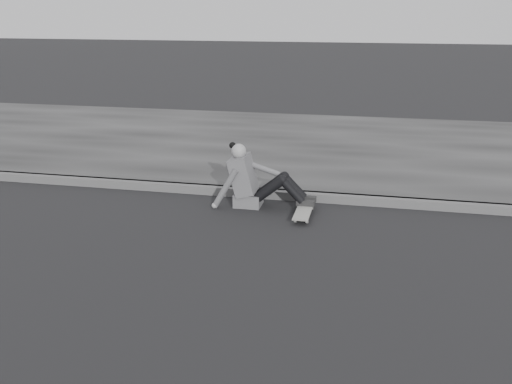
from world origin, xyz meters
TOP-DOWN VIEW (x-y plane):
  - curb at (0.00, 2.58)m, footprint 24.00×0.16m
  - sidewalk at (0.00, 5.60)m, footprint 24.00×6.00m
  - skateboard at (-2.34, 1.95)m, footprint 0.20×0.78m
  - seated_woman at (-3.07, 2.20)m, footprint 1.38×0.46m

SIDE VIEW (x-z plane):
  - curb at x=0.00m, z-range 0.00..0.12m
  - sidewalk at x=0.00m, z-range 0.00..0.12m
  - skateboard at x=-2.34m, z-range 0.03..0.12m
  - seated_woman at x=-3.07m, z-range -0.08..0.80m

